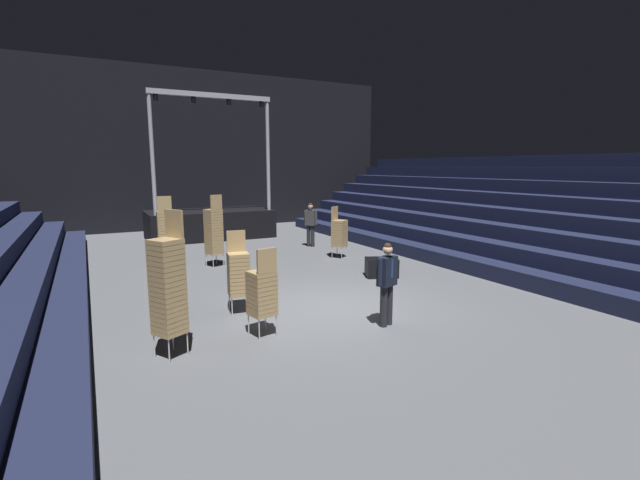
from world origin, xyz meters
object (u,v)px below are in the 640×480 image
(chair_stack_mid_right, at_px, (165,234))
(crew_worker_near_stage, at_px, (310,222))
(chair_stack_mid_centre, at_px, (339,232))
(equipment_road_case, at_px, (382,267))
(chair_stack_mid_left, at_px, (262,292))
(man_with_tie, at_px, (387,279))
(chair_stack_front_left, at_px, (214,231))
(chair_stack_rear_left, at_px, (238,272))
(chair_stack_front_right, at_px, (168,285))
(stage_riser, at_px, (210,222))

(chair_stack_mid_right, bearing_deg, crew_worker_near_stage, 19.96)
(chair_stack_mid_centre, height_order, crew_worker_near_stage, chair_stack_mid_centre)
(crew_worker_near_stage, distance_m, equipment_road_case, 5.46)
(chair_stack_mid_left, bearing_deg, equipment_road_case, 18.14)
(chair_stack_mid_centre, bearing_deg, man_with_tie, 35.46)
(man_with_tie, height_order, equipment_road_case, man_with_tie)
(chair_stack_front_left, height_order, crew_worker_near_stage, chair_stack_front_left)
(chair_stack_mid_left, height_order, chair_stack_rear_left, chair_stack_rear_left)
(chair_stack_front_right, xyz_separation_m, equipment_road_case, (6.38, 2.86, -0.96))
(stage_riser, height_order, chair_stack_front_right, stage_riser)
(chair_stack_front_left, bearing_deg, crew_worker_near_stage, 1.89)
(man_with_tie, xyz_separation_m, crew_worker_near_stage, (2.68, 8.76, 0.03))
(crew_worker_near_stage, bearing_deg, chair_stack_front_left, 72.68)
(stage_riser, xyz_separation_m, equipment_road_case, (2.61, -9.52, -0.46))
(crew_worker_near_stage, bearing_deg, chair_stack_mid_left, 108.52)
(man_with_tie, bearing_deg, chair_stack_rear_left, -61.09)
(chair_stack_rear_left, bearing_deg, chair_stack_mid_left, 97.04)
(chair_stack_mid_left, height_order, chair_stack_mid_right, chair_stack_mid_right)
(stage_riser, bearing_deg, chair_stack_mid_left, -99.65)
(man_with_tie, distance_m, equipment_road_case, 4.12)
(chair_stack_front_left, bearing_deg, chair_stack_front_right, -130.79)
(chair_stack_rear_left, distance_m, crew_worker_near_stage, 8.28)
(chair_stack_front_left, xyz_separation_m, chair_stack_front_right, (-2.44, -6.50, 0.08))
(chair_stack_mid_centre, xyz_separation_m, equipment_road_case, (-0.29, -2.96, -0.63))
(stage_riser, bearing_deg, crew_worker_near_stage, -54.00)
(man_with_tie, height_order, chair_stack_front_left, chair_stack_front_left)
(chair_stack_front_right, height_order, chair_stack_mid_centre, chair_stack_front_right)
(chair_stack_mid_centre, height_order, chair_stack_rear_left, same)
(man_with_tie, xyz_separation_m, chair_stack_rear_left, (-2.37, 2.19, -0.05))
(chair_stack_mid_right, distance_m, chair_stack_rear_left, 4.97)
(chair_stack_front_right, xyz_separation_m, chair_stack_mid_left, (1.70, 0.16, -0.38))
(man_with_tie, relative_size, chair_stack_rear_left, 0.94)
(stage_riser, bearing_deg, chair_stack_front_right, -106.96)
(chair_stack_front_left, bearing_deg, stage_riser, 57.01)
(chair_stack_rear_left, relative_size, crew_worker_near_stage, 1.03)
(chair_stack_front_right, distance_m, equipment_road_case, 7.06)
(chair_stack_rear_left, distance_m, equipment_road_case, 4.84)
(equipment_road_case, bearing_deg, chair_stack_mid_right, 145.29)
(stage_riser, bearing_deg, equipment_road_case, -74.70)
(chair_stack_rear_left, bearing_deg, stage_riser, -92.86)
(chair_stack_rear_left, xyz_separation_m, equipment_road_case, (4.66, 1.17, -0.63))
(chair_stack_front_right, height_order, chair_stack_mid_left, chair_stack_front_right)
(man_with_tie, relative_size, chair_stack_mid_left, 0.99)
(chair_stack_front_left, relative_size, chair_stack_front_right, 0.93)
(man_with_tie, distance_m, chair_stack_mid_left, 2.49)
(man_with_tie, bearing_deg, chair_stack_front_right, -25.27)
(stage_riser, height_order, chair_stack_mid_centre, stage_riser)
(chair_stack_mid_right, height_order, chair_stack_mid_centre, chair_stack_mid_right)
(chair_stack_mid_right, relative_size, crew_worker_near_stage, 1.32)
(man_with_tie, distance_m, chair_stack_front_right, 4.13)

